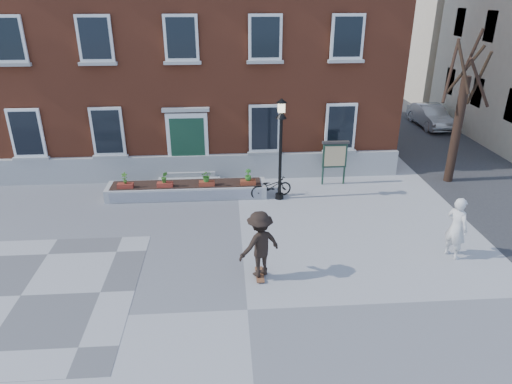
{
  "coord_description": "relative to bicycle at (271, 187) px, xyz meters",
  "views": [
    {
      "loc": [
        -0.44,
        -9.39,
        7.45
      ],
      "look_at": [
        0.5,
        4.0,
        1.5
      ],
      "focal_mm": 32.0,
      "sensor_mm": 36.0,
      "label": 1
    }
  ],
  "objects": [
    {
      "name": "bicycle",
      "position": [
        0.0,
        0.0,
        0.0
      ],
      "size": [
        1.76,
        1.0,
        0.88
      ],
      "primitive_type": "imported",
      "rotation": [
        0.0,
        0.0,
        1.84
      ],
      "color": "black",
      "rests_on": "ground"
    },
    {
      "name": "planter_assembly",
      "position": [
        -3.28,
        0.32,
        -0.13
      ],
      "size": [
        6.2,
        1.12,
        1.15
      ],
      "color": "#B7B7B3",
      "rests_on": "ground"
    },
    {
      "name": "checker_patch",
      "position": [
        -7.29,
        -5.86,
        -0.43
      ],
      "size": [
        6.0,
        6.0,
        0.01
      ],
      "primitive_type": "cube",
      "color": "#545456",
      "rests_on": "ground"
    },
    {
      "name": "brick_building",
      "position": [
        -3.29,
        7.12,
        5.86
      ],
      "size": [
        18.4,
        10.85,
        12.6
      ],
      "color": "brown",
      "rests_on": "ground"
    },
    {
      "name": "notice_board",
      "position": [
        2.73,
        1.13,
        0.82
      ],
      "size": [
        1.1,
        0.16,
        1.87
      ],
      "color": "#193225",
      "rests_on": "ground"
    },
    {
      "name": "skateboarder",
      "position": [
        -0.86,
        -5.4,
        0.61
      ],
      "size": [
        1.45,
        1.24,
        2.03
      ],
      "color": "brown",
      "rests_on": "ground"
    },
    {
      "name": "bare_tree",
      "position": [
        7.72,
        1.15,
        2.35
      ],
      "size": [
        1.83,
        1.83,
        6.16
      ],
      "color": "black",
      "rests_on": "ground"
    },
    {
      "name": "lamp_post",
      "position": [
        0.32,
        -0.16,
        2.1
      ],
      "size": [
        0.4,
        0.4,
        3.93
      ],
      "color": "black",
      "rests_on": "ground"
    },
    {
      "name": "bystander",
      "position": [
        5.07,
        -4.72,
        0.54
      ],
      "size": [
        0.73,
        0.84,
        1.95
      ],
      "primitive_type": "imported",
      "rotation": [
        0.0,
        0.0,
        2.02
      ],
      "color": "silver",
      "rests_on": "ground"
    },
    {
      "name": "parked_car",
      "position": [
        10.42,
        9.45,
        0.21
      ],
      "size": [
        1.44,
        3.96,
        1.3
      ],
      "primitive_type": "imported",
      "rotation": [
        0.0,
        0.0,
        0.02
      ],
      "color": "#A5A8AA",
      "rests_on": "ground"
    },
    {
      "name": "ground",
      "position": [
        -1.29,
        -6.86,
        -0.44
      ],
      "size": [
        100.0,
        100.0,
        0.0
      ],
      "primitive_type": "plane",
      "color": "gray",
      "rests_on": "ground"
    }
  ]
}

